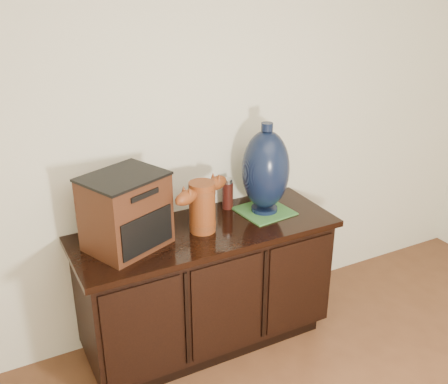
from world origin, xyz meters
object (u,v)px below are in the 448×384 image
sideboard (206,285)px  lamp_base (266,170)px  terracotta_vessel (202,204)px  tv_radio (126,212)px  spray_can (228,194)px

sideboard → lamp_base: bearing=5.0°
terracotta_vessel → tv_radio: 0.41m
terracotta_vessel → tv_radio: size_ratio=0.81×
tv_radio → spray_can: (0.66, 0.17, -0.10)m
tv_radio → lamp_base: size_ratio=0.91×
sideboard → spray_can: size_ratio=7.79×
tv_radio → lamp_base: (0.83, 0.02, 0.06)m
terracotta_vessel → spray_can: (0.25, 0.19, -0.07)m
spray_can → terracotta_vessel: bearing=-143.1°
terracotta_vessel → lamp_base: bearing=-17.9°
tv_radio → terracotta_vessel: bearing=-26.3°
sideboard → tv_radio: (-0.43, 0.01, 0.56)m
tv_radio → lamp_base: 0.83m
tv_radio → spray_can: 0.69m
sideboard → lamp_base: 0.74m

